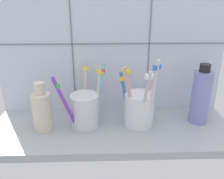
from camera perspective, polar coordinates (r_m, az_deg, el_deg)
The scene contains 6 objects.
counter_slab at distance 65.85cm, azimuth 0.05°, elevation -9.72°, with size 64.00×22.00×2.00cm, color #9EA3A8.
tile_wall_back at distance 69.22cm, azimuth -0.29°, elevation 11.09°, with size 64.00×2.20×45.00cm.
toothbrush_cup_left at distance 64.87cm, azimuth -6.33°, elevation -4.35°, with size 13.00×14.08×16.67cm.
toothbrush_cup_right at distance 64.96cm, azimuth 6.32°, elevation -4.20°, with size 9.69×10.61×19.04cm.
ceramic_vase at distance 64.73cm, azimuth -15.99°, elevation -4.69°, with size 4.88×4.88×13.03cm.
soap_bottle at distance 69.31cm, azimuth 20.07°, elevation -1.50°, with size 5.05×5.05×16.47cm.
Camera 1 is at (-1.94, -55.92, 35.73)cm, focal length 39.09 mm.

